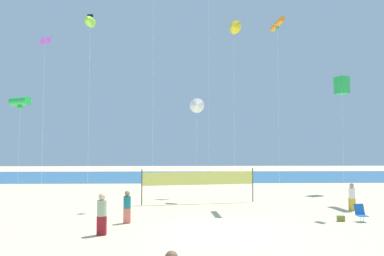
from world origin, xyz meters
TOP-DOWN VIEW (x-y plane):
  - ground_plane at (0.00, 0.00)m, footprint 120.00×120.00m
  - ocean_band at (0.00, 32.92)m, footprint 120.00×20.00m
  - beachgoer_sage_shirt at (-5.55, -0.15)m, footprint 0.42×0.42m
  - beachgoer_white_shirt at (8.48, 5.74)m, footprint 0.38×0.38m
  - beachgoer_teal_shirt at (-4.81, 2.37)m, footprint 0.38×0.38m
  - folding_beach_chair at (7.38, 2.47)m, footprint 0.52×0.65m
  - volleyball_net at (-0.81, 8.86)m, footprint 7.85×1.38m
  - beach_handbag at (6.33, 2.48)m, footprint 0.38×0.19m
  - kite_yellow_delta at (2.18, 12.26)m, footprint 1.14×1.08m
  - kite_white_delta at (-0.80, 12.52)m, footprint 1.22×0.55m
  - kite_green_tube at (-13.66, 9.88)m, footprint 1.73×1.28m
  - kite_orange_tube at (4.57, 7.91)m, footprint 0.50×2.15m
  - kite_green_box at (12.10, 14.88)m, footprint 1.27×1.27m
  - kite_lime_inflatable at (-7.18, 3.74)m, footprint 0.61×1.65m
  - kite_violet_diamond at (-9.59, 3.35)m, footprint 0.71×0.73m

SIDE VIEW (x-z plane):
  - ground_plane at x=0.00m, z-range 0.00..0.00m
  - ocean_band at x=0.00m, z-range 0.00..0.01m
  - beach_handbag at x=6.33m, z-range 0.00..0.30m
  - folding_beach_chair at x=7.38m, z-range 0.02..0.91m
  - beachgoer_teal_shirt at x=-4.81m, z-range 0.06..1.71m
  - beachgoer_white_shirt at x=8.48m, z-range 0.06..1.71m
  - beachgoer_sage_shirt at x=-5.55m, z-range 0.06..1.91m
  - volleyball_net at x=-0.81m, z-range 0.43..2.83m
  - kite_green_tube at x=-13.66m, z-range 3.40..10.91m
  - kite_white_delta at x=-0.80m, z-range 3.33..11.17m
  - kite_green_box at x=12.10m, z-range 4.29..14.41m
  - kite_violet_diamond at x=-9.59m, z-range 4.67..14.71m
  - kite_lime_inflatable at x=-7.18m, z-range 5.24..16.60m
  - kite_orange_tube at x=4.57m, z-range 6.04..18.59m
  - kite_yellow_delta at x=2.18m, z-range 6.51..20.70m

